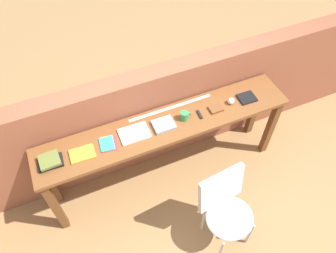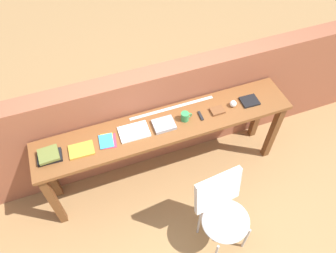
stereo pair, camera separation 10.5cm
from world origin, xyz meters
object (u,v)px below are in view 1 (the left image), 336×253
(magazine_cycling, at_px, (82,154))
(multitool_folded, at_px, (200,114))
(book_stack_leftmost, at_px, (50,161))
(mug, at_px, (185,116))
(pamphlet_pile_colourful, at_px, (108,143))
(book_repair_rightmost, at_px, (247,98))
(leather_journal_brown, at_px, (216,109))
(chair_white_moulded, at_px, (226,208))
(sports_ball_small, at_px, (231,101))
(book_open_centre, at_px, (134,133))

(magazine_cycling, xyz_separation_m, multitool_folded, (1.15, 0.00, -0.00))
(book_stack_leftmost, bearing_deg, mug, -0.05)
(pamphlet_pile_colourful, height_order, mug, mug)
(book_repair_rightmost, bearing_deg, book_stack_leftmost, -177.93)
(magazine_cycling, relative_size, leather_journal_brown, 1.68)
(pamphlet_pile_colourful, bearing_deg, mug, -0.39)
(multitool_folded, relative_size, book_repair_rightmost, 0.64)
(multitool_folded, bearing_deg, magazine_cycling, -179.91)
(book_stack_leftmost, xyz_separation_m, mug, (1.26, -0.00, 0.01))
(magazine_cycling, xyz_separation_m, book_repair_rightmost, (1.68, 0.01, 0.00))
(chair_white_moulded, bearing_deg, multitool_folded, 82.14)
(sports_ball_small, distance_m, book_repair_rightmost, 0.18)
(mug, relative_size, sports_ball_small, 1.65)
(magazine_cycling, bearing_deg, book_open_centre, 6.21)
(pamphlet_pile_colourful, relative_size, mug, 1.71)
(book_stack_leftmost, height_order, multitool_folded, book_stack_leftmost)
(book_open_centre, xyz_separation_m, leather_journal_brown, (0.83, -0.03, 0.00))
(magazine_cycling, bearing_deg, sports_ball_small, 2.80)
(book_open_centre, relative_size, leather_journal_brown, 2.11)
(magazine_cycling, xyz_separation_m, pamphlet_pile_colourful, (0.24, 0.02, -0.00))
(book_stack_leftmost, height_order, leather_journal_brown, book_stack_leftmost)
(mug, xyz_separation_m, sports_ball_small, (0.51, -0.00, -0.01))
(chair_white_moulded, relative_size, pamphlet_pile_colourful, 4.73)
(multitool_folded, bearing_deg, leather_journal_brown, 0.69)
(book_stack_leftmost, xyz_separation_m, leather_journal_brown, (1.59, -0.01, -0.02))
(magazine_cycling, xyz_separation_m, sports_ball_small, (1.50, 0.02, 0.02))
(book_stack_leftmost, distance_m, pamphlet_pile_colourful, 0.51)
(book_stack_leftmost, bearing_deg, magazine_cycling, -3.78)
(pamphlet_pile_colourful, height_order, multitool_folded, multitool_folded)
(magazine_cycling, distance_m, mug, 0.99)
(book_stack_leftmost, height_order, book_open_centre, book_stack_leftmost)
(mug, relative_size, leather_journal_brown, 0.85)
(book_stack_leftmost, relative_size, book_repair_rightmost, 1.25)
(chair_white_moulded, height_order, book_stack_leftmost, book_stack_leftmost)
(book_stack_leftmost, bearing_deg, book_open_centre, 1.27)
(book_stack_leftmost, relative_size, magazine_cycling, 0.98)
(multitool_folded, bearing_deg, pamphlet_pile_colourful, 178.73)
(book_open_centre, distance_m, multitool_folded, 0.65)
(book_open_centre, bearing_deg, multitool_folded, -1.83)
(chair_white_moulded, height_order, book_open_centre, book_open_centre)
(multitool_folded, distance_m, book_repair_rightmost, 0.53)
(chair_white_moulded, relative_size, magazine_cycling, 4.09)
(book_stack_leftmost, xyz_separation_m, pamphlet_pile_colourful, (0.51, 0.00, -0.02))
(book_stack_leftmost, relative_size, pamphlet_pile_colourful, 1.13)
(magazine_cycling, height_order, sports_ball_small, sports_ball_small)
(mug, bearing_deg, sports_ball_small, -0.02)
(mug, height_order, book_repair_rightmost, mug)
(magazine_cycling, height_order, book_open_centre, same)
(magazine_cycling, height_order, multitool_folded, magazine_cycling)
(mug, bearing_deg, magazine_cycling, -179.03)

